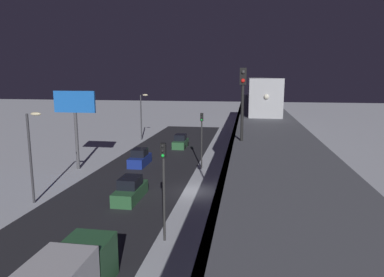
{
  "coord_description": "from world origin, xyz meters",
  "views": [
    {
      "loc": [
        -4.72,
        29.99,
        10.38
      ],
      "look_at": [
        3.14,
        -19.02,
        1.52
      ],
      "focal_mm": 32.2,
      "sensor_mm": 36.0,
      "label": 1
    }
  ],
  "objects_px": {
    "sedan_blue": "(140,158)",
    "commercial_billboard": "(75,110)",
    "sedan_green_2": "(130,190)",
    "traffic_light_mid": "(202,132)",
    "rail_signal": "(243,92)",
    "traffic_light_near": "(164,178)",
    "sedan_green": "(180,142)",
    "subway_train": "(258,88)"
  },
  "relations": [
    {
      "from": "sedan_blue",
      "to": "commercial_billboard",
      "type": "bearing_deg",
      "value": 23.96
    },
    {
      "from": "sedan_green_2",
      "to": "traffic_light_mid",
      "type": "height_order",
      "value": "traffic_light_mid"
    },
    {
      "from": "rail_signal",
      "to": "sedan_blue",
      "type": "xyz_separation_m",
      "value": [
        12.27,
        -19.52,
        -8.81
      ]
    },
    {
      "from": "sedan_blue",
      "to": "traffic_light_mid",
      "type": "bearing_deg",
      "value": 177.71
    },
    {
      "from": "rail_signal",
      "to": "commercial_billboard",
      "type": "relative_size",
      "value": 0.45
    },
    {
      "from": "sedan_blue",
      "to": "traffic_light_near",
      "type": "distance_m",
      "value": 20.19
    },
    {
      "from": "sedan_blue",
      "to": "traffic_light_mid",
      "type": "height_order",
      "value": "traffic_light_mid"
    },
    {
      "from": "traffic_light_mid",
      "to": "commercial_billboard",
      "type": "height_order",
      "value": "commercial_billboard"
    },
    {
      "from": "sedan_green",
      "to": "rail_signal",
      "type": "bearing_deg",
      "value": -72.85
    },
    {
      "from": "subway_train",
      "to": "rail_signal",
      "type": "relative_size",
      "value": 13.87
    },
    {
      "from": "subway_train",
      "to": "commercial_billboard",
      "type": "distance_m",
      "value": 30.06
    },
    {
      "from": "subway_train",
      "to": "traffic_light_near",
      "type": "bearing_deg",
      "value": 79.99
    },
    {
      "from": "traffic_light_near",
      "to": "commercial_billboard",
      "type": "bearing_deg",
      "value": -48.2
    },
    {
      "from": "subway_train",
      "to": "commercial_billboard",
      "type": "height_order",
      "value": "subway_train"
    },
    {
      "from": "sedan_green_2",
      "to": "commercial_billboard",
      "type": "distance_m",
      "value": 13.99
    },
    {
      "from": "traffic_light_near",
      "to": "traffic_light_mid",
      "type": "relative_size",
      "value": 1.0
    },
    {
      "from": "traffic_light_mid",
      "to": "traffic_light_near",
      "type": "bearing_deg",
      "value": 90.0
    },
    {
      "from": "traffic_light_mid",
      "to": "sedan_blue",
      "type": "bearing_deg",
      "value": -2.29
    },
    {
      "from": "subway_train",
      "to": "sedan_green",
      "type": "bearing_deg",
      "value": 34.83
    },
    {
      "from": "sedan_green_2",
      "to": "traffic_light_near",
      "type": "distance_m",
      "value": 9.06
    },
    {
      "from": "subway_train",
      "to": "rail_signal",
      "type": "xyz_separation_m",
      "value": [
        1.85,
        38.54,
        0.95
      ]
    },
    {
      "from": "subway_train",
      "to": "sedan_green_2",
      "type": "relative_size",
      "value": 11.78
    },
    {
      "from": "sedan_blue",
      "to": "commercial_billboard",
      "type": "distance_m",
      "value": 9.26
    },
    {
      "from": "traffic_light_mid",
      "to": "commercial_billboard",
      "type": "distance_m",
      "value": 14.4
    },
    {
      "from": "sedan_green_2",
      "to": "traffic_light_mid",
      "type": "distance_m",
      "value": 12.59
    },
    {
      "from": "traffic_light_mid",
      "to": "commercial_billboard",
      "type": "bearing_deg",
      "value": 10.4
    },
    {
      "from": "rail_signal",
      "to": "commercial_billboard",
      "type": "height_order",
      "value": "rail_signal"
    },
    {
      "from": "sedan_green_2",
      "to": "traffic_light_near",
      "type": "relative_size",
      "value": 0.74
    },
    {
      "from": "rail_signal",
      "to": "sedan_green_2",
      "type": "xyz_separation_m",
      "value": [
        9.47,
        -8.05,
        -8.81
      ]
    },
    {
      "from": "traffic_light_near",
      "to": "sedan_green",
      "type": "bearing_deg",
      "value": -80.97
    },
    {
      "from": "subway_train",
      "to": "traffic_light_near",
      "type": "distance_m",
      "value": 38.29
    },
    {
      "from": "sedan_green_2",
      "to": "rail_signal",
      "type": "bearing_deg",
      "value": -40.37
    },
    {
      "from": "sedan_green_2",
      "to": "subway_train",
      "type": "bearing_deg",
      "value": 69.65
    },
    {
      "from": "sedan_green",
      "to": "traffic_light_near",
      "type": "xyz_separation_m",
      "value": [
        -4.7,
        29.58,
        3.41
      ]
    },
    {
      "from": "subway_train",
      "to": "sedan_green",
      "type": "xyz_separation_m",
      "value": [
        11.31,
        7.87,
        -7.87
      ]
    },
    {
      "from": "sedan_blue",
      "to": "traffic_light_mid",
      "type": "distance_m",
      "value": 8.24
    },
    {
      "from": "traffic_light_near",
      "to": "subway_train",
      "type": "bearing_deg",
      "value": -100.01
    },
    {
      "from": "commercial_billboard",
      "to": "traffic_light_mid",
      "type": "bearing_deg",
      "value": -169.6
    },
    {
      "from": "rail_signal",
      "to": "sedan_green_2",
      "type": "relative_size",
      "value": 0.85
    },
    {
      "from": "traffic_light_near",
      "to": "traffic_light_mid",
      "type": "distance_m",
      "value": 18.13
    },
    {
      "from": "sedan_green",
      "to": "sedan_blue",
      "type": "xyz_separation_m",
      "value": [
        2.8,
        11.15,
        0.01
      ]
    },
    {
      "from": "rail_signal",
      "to": "sedan_green",
      "type": "xyz_separation_m",
      "value": [
        9.47,
        -30.67,
        -8.82
      ]
    }
  ]
}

